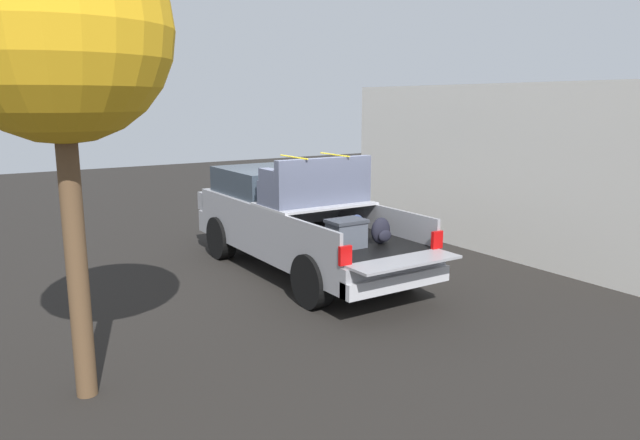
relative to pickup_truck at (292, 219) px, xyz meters
The scene contains 4 objects.
ground_plane 1.03m from the pickup_truck, behind, with size 40.00×40.00×0.00m, color black.
pickup_truck is the anchor object (origin of this frame).
building_facade 4.34m from the pickup_truck, 106.54° to the right, with size 8.55×0.36×3.51m, color silver.
tree_background 6.16m from the pickup_truck, 125.31° to the left, with size 2.26×2.26×4.99m.
Camera 1 is at (-9.20, 5.55, 3.17)m, focal length 33.22 mm.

